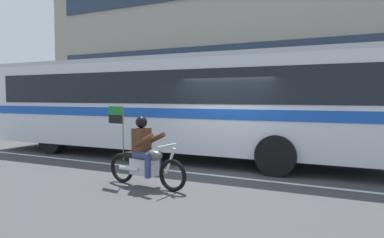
# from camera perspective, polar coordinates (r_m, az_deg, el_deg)

# --- Properties ---
(ground_plane) EXTENTS (60.00, 60.00, 0.00)m
(ground_plane) POSITION_cam_1_polar(r_m,az_deg,el_deg) (9.56, 5.50, -8.44)
(ground_plane) COLOR #3D3D3F
(sidewalk_curb) EXTENTS (28.00, 3.80, 0.15)m
(sidewalk_curb) POSITION_cam_1_polar(r_m,az_deg,el_deg) (14.36, 12.90, -4.16)
(sidewalk_curb) COLOR #A39E93
(sidewalk_curb) RESTS_ON ground_plane
(lane_center_stripe) EXTENTS (26.60, 0.14, 0.01)m
(lane_center_stripe) POSITION_cam_1_polar(r_m,az_deg,el_deg) (9.02, 4.11, -9.15)
(lane_center_stripe) COLOR silver
(lane_center_stripe) RESTS_ON ground_plane
(office_building_facade) EXTENTS (28.00, 0.89, 10.78)m
(office_building_facade) POSITION_cam_1_polar(r_m,az_deg,el_deg) (16.81, 15.10, 15.17)
(office_building_facade) COLOR gray
(office_building_facade) RESTS_ON ground_plane
(transit_bus) EXTENTS (13.55, 2.94, 3.22)m
(transit_bus) POSITION_cam_1_polar(r_m,az_deg,el_deg) (11.47, -3.41, 3.06)
(transit_bus) COLOR silver
(transit_bus) RESTS_ON ground_plane
(motorcycle_with_rider) EXTENTS (2.19, 0.65, 1.78)m
(motorcycle_with_rider) POSITION_cam_1_polar(r_m,az_deg,el_deg) (7.89, -7.65, -6.12)
(motorcycle_with_rider) COLOR black
(motorcycle_with_rider) RESTS_ON ground_plane
(fire_hydrant) EXTENTS (0.22, 0.30, 0.75)m
(fire_hydrant) POSITION_cam_1_polar(r_m,az_deg,el_deg) (12.83, 20.15, -3.22)
(fire_hydrant) COLOR gold
(fire_hydrant) RESTS_ON sidewalk_curb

